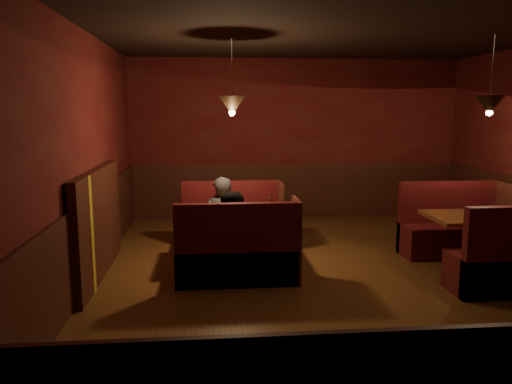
{
  "coord_description": "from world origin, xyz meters",
  "views": [
    {
      "loc": [
        -1.59,
        -5.57,
        2.0
      ],
      "look_at": [
        -1.0,
        0.72,
        0.95
      ],
      "focal_mm": 35.0,
      "sensor_mm": 36.0,
      "label": 1
    }
  ],
  "objects": [
    {
      "name": "main_bench_near",
      "position": [
        -1.27,
        -0.02,
        0.31
      ],
      "size": [
        1.43,
        0.51,
        0.97
      ],
      "color": "black",
      "rests_on": "ground"
    },
    {
      "name": "diner_a",
      "position": [
        -1.43,
        1.3,
        0.71
      ],
      "size": [
        0.57,
        0.42,
        1.43
      ],
      "primitive_type": "imported",
      "rotation": [
        0.0,
        0.0,
        3.29
      ],
      "color": "#2D2D30",
      "rests_on": "ground"
    },
    {
      "name": "second_table",
      "position": [
        1.73,
        0.12,
        0.53
      ],
      "size": [
        1.27,
        0.81,
        0.72
      ],
      "color": "brown",
      "rests_on": "ground"
    },
    {
      "name": "second_bench_far",
      "position": [
        1.76,
        0.88,
        0.32
      ],
      "size": [
        1.41,
        0.53,
        1.01
      ],
      "color": "black",
      "rests_on": "ground"
    },
    {
      "name": "diner_b",
      "position": [
        -1.29,
        0.08,
        0.71
      ],
      "size": [
        0.76,
        0.64,
        1.41
      ],
      "primitive_type": "imported",
      "rotation": [
        0.0,
        0.0,
        -0.16
      ],
      "color": "black",
      "rests_on": "ground"
    },
    {
      "name": "main_table",
      "position": [
        -1.28,
        0.72,
        0.54
      ],
      "size": [
        1.3,
        0.79,
        0.91
      ],
      "color": "brown",
      "rests_on": "ground"
    },
    {
      "name": "main_bench_far",
      "position": [
        -1.27,
        1.45,
        0.31
      ],
      "size": [
        1.43,
        0.51,
        0.97
      ],
      "color": "black",
      "rests_on": "ground"
    },
    {
      "name": "room",
      "position": [
        -0.28,
        0.05,
        1.05
      ],
      "size": [
        6.02,
        7.02,
        2.92
      ],
      "color": "#5E3213",
      "rests_on": "ground"
    }
  ]
}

